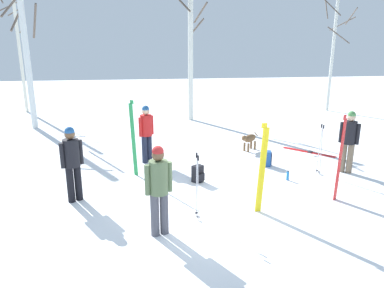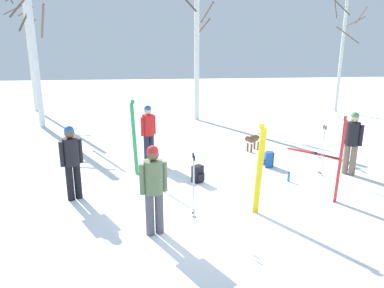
# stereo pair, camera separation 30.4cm
# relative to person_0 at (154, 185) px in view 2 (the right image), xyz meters

# --- Properties ---
(ground_plane) EXTENTS (60.00, 60.00, 0.00)m
(ground_plane) POSITION_rel_person_0_xyz_m (1.05, 0.72, -0.98)
(ground_plane) COLOR white
(person_0) EXTENTS (0.50, 0.34, 1.72)m
(person_0) POSITION_rel_person_0_xyz_m (0.00, 0.00, 0.00)
(person_0) COLOR #4C4C56
(person_0) RESTS_ON ground_plane
(person_1) EXTENTS (0.44, 0.35, 1.72)m
(person_1) POSITION_rel_person_0_xyz_m (-0.11, 4.31, 0.00)
(person_1) COLOR #1E2338
(person_1) RESTS_ON ground_plane
(person_2) EXTENTS (0.45, 0.34, 1.72)m
(person_2) POSITION_rel_person_0_xyz_m (-1.80, 1.77, 0.00)
(person_2) COLOR black
(person_2) RESTS_ON ground_plane
(person_3) EXTENTS (0.42, 0.37, 1.72)m
(person_3) POSITION_rel_person_0_xyz_m (5.28, 2.61, 0.00)
(person_3) COLOR #72604C
(person_3) RESTS_ON ground_plane
(dog) EXTENTS (0.73, 0.60, 0.57)m
(dog) POSITION_rel_person_0_xyz_m (3.28, 5.05, -0.59)
(dog) COLOR brown
(dog) RESTS_ON ground_plane
(ski_pair_planted_0) EXTENTS (0.22, 0.02, 1.92)m
(ski_pair_planted_0) POSITION_rel_person_0_xyz_m (2.15, 0.64, -0.03)
(ski_pair_planted_0) COLOR yellow
(ski_pair_planted_0) RESTS_ON ground_plane
(ski_pair_planted_1) EXTENTS (0.18, 0.17, 2.04)m
(ski_pair_planted_1) POSITION_rel_person_0_xyz_m (-0.48, 3.26, 0.03)
(ski_pair_planted_1) COLOR green
(ski_pair_planted_1) RESTS_ON ground_plane
(ski_pair_planted_2) EXTENTS (0.19, 0.15, 1.96)m
(ski_pair_planted_2) POSITION_rel_person_0_xyz_m (4.08, 0.98, -0.01)
(ski_pair_planted_2) COLOR red
(ski_pair_planted_2) RESTS_ON ground_plane
(ski_pair_lying_0) EXTENTS (1.30, 1.41, 0.05)m
(ski_pair_lying_0) POSITION_rel_person_0_xyz_m (5.15, 4.53, -0.97)
(ski_pair_lying_0) COLOR red
(ski_pair_lying_0) RESTS_ON ground_plane
(ski_poles_0) EXTENTS (0.07, 0.21, 1.38)m
(ski_poles_0) POSITION_rel_person_0_xyz_m (4.48, 2.60, -0.24)
(ski_poles_0) COLOR #B2B2BC
(ski_poles_0) RESTS_ON ground_plane
(ski_poles_1) EXTENTS (0.07, 0.27, 1.37)m
(ski_poles_1) POSITION_rel_person_0_xyz_m (0.79, 0.53, -0.25)
(ski_poles_1) COLOR #B2B2BC
(ski_poles_1) RESTS_ON ground_plane
(backpack_0) EXTENTS (0.33, 0.31, 0.44)m
(backpack_0) POSITION_rel_person_0_xyz_m (3.31, 3.45, -0.77)
(backpack_0) COLOR #1E4C99
(backpack_0) RESTS_ON ground_plane
(backpack_1) EXTENTS (0.34, 0.34, 0.44)m
(backpack_1) POSITION_rel_person_0_xyz_m (1.13, 2.49, -0.77)
(backpack_1) COLOR black
(backpack_1) RESTS_ON ground_plane
(water_bottle_0) EXTENTS (0.07, 0.07, 0.26)m
(water_bottle_0) POSITION_rel_person_0_xyz_m (3.46, 2.27, -0.86)
(water_bottle_0) COLOR #1E72BF
(water_bottle_0) RESTS_ON ground_plane
(birch_tree_0) EXTENTS (1.51, 1.93, 6.79)m
(birch_tree_0) POSITION_rel_person_0_xyz_m (-6.14, 13.60, 2.61)
(birch_tree_0) COLOR silver
(birch_tree_0) RESTS_ON ground_plane
(birch_tree_1) EXTENTS (1.46, 1.04, 5.51)m
(birch_tree_1) POSITION_rel_person_0_xyz_m (-4.69, 9.60, 1.91)
(birch_tree_1) COLOR silver
(birch_tree_1) RESTS_ON ground_plane
(birch_tree_2) EXTENTS (1.46, 1.45, 6.31)m
(birch_tree_2) POSITION_rel_person_0_xyz_m (2.08, 10.34, 2.22)
(birch_tree_2) COLOR silver
(birch_tree_2) RESTS_ON ground_plane
(birch_tree_3) EXTENTS (1.77, 1.81, 5.75)m
(birch_tree_3) POSITION_rel_person_0_xyz_m (9.62, 11.62, 2.11)
(birch_tree_3) COLOR silver
(birch_tree_3) RESTS_ON ground_plane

